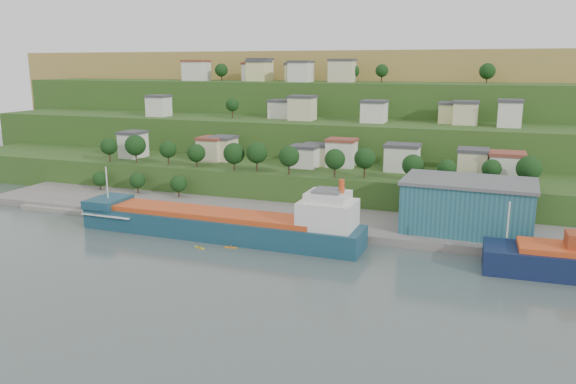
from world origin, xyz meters
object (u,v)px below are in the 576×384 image
at_px(cargo_ship_near, 227,226).
at_px(caravan, 110,200).
at_px(warehouse, 468,205).
at_px(kayak_orange, 231,247).

distance_m(cargo_ship_near, caravan, 47.88).
bearing_deg(caravan, warehouse, -3.58).
bearing_deg(warehouse, kayak_orange, -150.30).
bearing_deg(kayak_orange, caravan, 150.23).
distance_m(warehouse, caravan, 101.70).
xyz_separation_m(cargo_ship_near, caravan, (-45.64, 14.47, -0.42)).
distance_m(caravan, kayak_orange, 54.42).
bearing_deg(caravan, cargo_ship_near, -23.98).
relative_size(cargo_ship_near, warehouse, 2.31).
xyz_separation_m(cargo_ship_near, kayak_orange, (4.34, -6.94, -2.79)).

